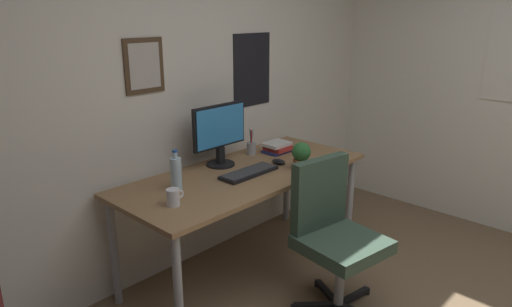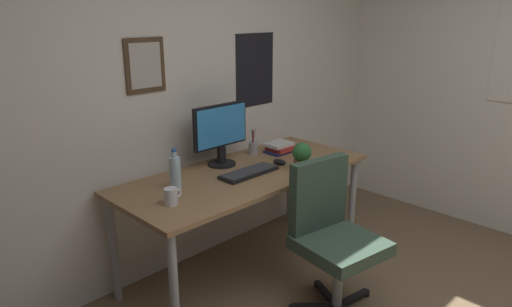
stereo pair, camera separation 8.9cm
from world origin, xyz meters
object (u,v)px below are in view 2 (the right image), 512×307
Objects in this scene: potted_plant at (302,156)px; pen_cup at (253,148)px; water_bottle at (175,172)px; office_chair at (331,230)px; monitor at (221,132)px; coffee_mug_near at (171,196)px; book_stack_left at (279,148)px; keyboard at (249,172)px; computer_mouse at (280,162)px.

potted_plant is 0.50m from pen_cup.
office_chair is at bearing -52.45° from water_bottle.
monitor is 0.76m from coffee_mug_near.
water_bottle is at bearing 127.55° from office_chair.
pen_cup reaches higher than potted_plant.
book_stack_left is at bearing -31.54° from pen_cup.
book_stack_left is at bearing 20.35° from keyboard.
water_bottle is 0.25m from coffee_mug_near.
coffee_mug_near is at bearing 171.23° from potted_plant.
keyboard is 2.15× the size of pen_cup.
computer_mouse is 0.55× the size of pen_cup.
water_bottle reaches higher than book_stack_left.
keyboard is (-0.09, 0.62, 0.24)m from office_chair.
office_chair is at bearing -117.42° from book_stack_left.
pen_cup reaches higher than coffee_mug_near.
office_chair is 8.38× the size of coffee_mug_near.
office_chair reaches higher than computer_mouse.
water_bottle reaches higher than pen_cup.
monitor is (-0.09, 0.90, 0.46)m from office_chair.
computer_mouse is at bearing 92.48° from potted_plant.
office_chair is at bearing -108.99° from computer_mouse.
keyboard is 0.45m from pen_cup.
keyboard is 2.13× the size of book_stack_left.
monitor is at bearing 89.88° from keyboard.
coffee_mug_near reaches higher than book_stack_left.
computer_mouse is at bearing -10.02° from water_bottle.
monitor reaches higher than office_chair.
computer_mouse is (0.21, 0.62, 0.24)m from office_chair.
computer_mouse is (0.30, -0.29, -0.22)m from monitor.
potted_plant is at bearing 62.53° from office_chair.
computer_mouse is at bearing -43.70° from monitor.
office_chair is 2.21× the size of keyboard.
book_stack_left reaches higher than computer_mouse.
computer_mouse is at bearing 71.01° from office_chair.
keyboard is at bearing -138.26° from pen_cup.
keyboard is at bearing -15.42° from water_bottle.
keyboard is at bearing -90.12° from monitor.
monitor is 1.07× the size of keyboard.
coffee_mug_near is at bearing 142.40° from office_chair.
pen_cup is at bearing 41.74° from keyboard.
keyboard is at bearing -159.65° from book_stack_left.
office_chair is 0.67m from keyboard.
keyboard is (-0.00, -0.28, -0.23)m from monitor.
office_chair is at bearing -104.92° from pen_cup.
book_stack_left is (0.18, -0.11, -0.01)m from pen_cup.
water_bottle is at bearing 48.63° from coffee_mug_near.
monitor is 4.18× the size of computer_mouse.
office_chair is 0.58m from potted_plant.
monitor is at bearing 95.49° from office_chair.
pen_cup is 0.99× the size of book_stack_left.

